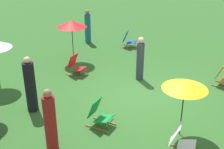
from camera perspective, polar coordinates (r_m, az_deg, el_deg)
ground_plane at (r=10.34m, az=5.74°, el=-3.94°), size 40.00×40.00×0.00m
deckchair_3 at (r=14.76m, az=3.19°, el=6.65°), size 0.66×0.86×0.83m
deckchair_4 at (r=7.72m, az=13.04°, el=-12.31°), size 0.61×0.84×0.83m
deckchair_5 at (r=11.51m, az=20.70°, el=-0.36°), size 0.53×0.79×0.83m
deckchair_6 at (r=8.55m, az=-2.48°, el=-7.61°), size 0.51×0.78×0.83m
deckchair_8 at (r=11.76m, az=-6.95°, el=1.67°), size 0.50×0.77×0.83m
umbrella_2 at (r=7.83m, az=13.85°, el=-1.99°), size 1.19×1.19×1.62m
umbrella_3 at (r=12.70m, az=-7.76°, el=9.61°), size 1.27×1.27×1.82m
person_0 at (r=11.15m, az=5.44°, el=2.90°), size 0.34×0.34×1.68m
person_1 at (r=15.32m, az=-4.68°, el=9.01°), size 0.37×0.37×1.70m
person_2 at (r=9.38m, az=-15.41°, el=-2.15°), size 0.35×0.35×1.80m
person_3 at (r=7.55m, az=-11.77°, el=-8.96°), size 0.39×0.39×1.74m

